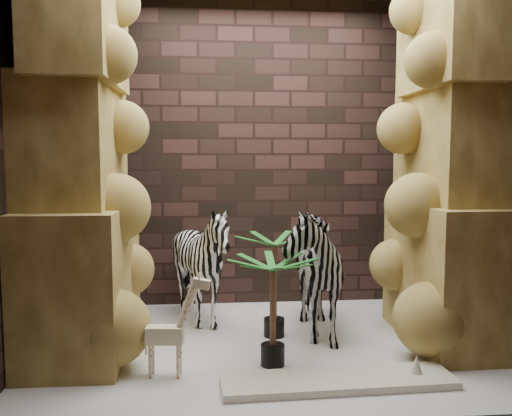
{
  "coord_description": "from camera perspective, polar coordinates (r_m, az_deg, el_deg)",
  "views": [
    {
      "loc": [
        -0.45,
        -4.03,
        1.45
      ],
      "look_at": [
        -0.08,
        0.15,
        1.07
      ],
      "focal_mm": 37.39,
      "sensor_mm": 36.0,
      "label": 1
    }
  ],
  "objects": [
    {
      "name": "floor",
      "position": [
        4.31,
        1.24,
        -14.44
      ],
      "size": [
        3.5,
        3.5,
        0.0
      ],
      "primitive_type": "plane",
      "color": "silver",
      "rests_on": "ground"
    },
    {
      "name": "wall_back",
      "position": [
        5.3,
        -0.22,
        5.78
      ],
      "size": [
        3.5,
        0.0,
        3.5
      ],
      "primitive_type": "plane",
      "rotation": [
        1.57,
        0.0,
        0.0
      ],
      "color": "#341E1A",
      "rests_on": "ground"
    },
    {
      "name": "wall_front",
      "position": [
        2.82,
        4.12,
        6.23
      ],
      "size": [
        3.5,
        0.0,
        3.5
      ],
      "primitive_type": "plane",
      "rotation": [
        -1.57,
        0.0,
        0.0
      ],
      "color": "#341E1A",
      "rests_on": "ground"
    },
    {
      "name": "wall_left",
      "position": [
        4.23,
        -23.08,
        5.5
      ],
      "size": [
        0.0,
        3.0,
        3.0
      ],
      "primitive_type": "plane",
      "rotation": [
        1.57,
        0.0,
        1.57
      ],
      "color": "#341E1A",
      "rests_on": "ground"
    },
    {
      "name": "wall_right",
      "position": [
        4.59,
        23.66,
        5.42
      ],
      "size": [
        0.0,
        3.0,
        3.0
      ],
      "primitive_type": "plane",
      "rotation": [
        1.57,
        0.0,
        -1.57
      ],
      "color": "#341E1A",
      "rests_on": "ground"
    },
    {
      "name": "rock_pillar_left",
      "position": [
        4.14,
        -18.45,
        5.66
      ],
      "size": [
        0.68,
        1.3,
        3.0
      ],
      "primitive_type": null,
      "color": "#D0B962",
      "rests_on": "floor"
    },
    {
      "name": "rock_pillar_right",
      "position": [
        4.44,
        19.9,
        5.57
      ],
      "size": [
        0.58,
        1.25,
        3.0
      ],
      "primitive_type": null,
      "color": "#D0B962",
      "rests_on": "floor"
    },
    {
      "name": "zebra_right",
      "position": [
        4.46,
        5.37,
        -5.29
      ],
      "size": [
        0.59,
        1.08,
        1.27
      ],
      "primitive_type": "imported",
      "rotation": [
        0.0,
        0.0,
        0.01
      ],
      "color": "white",
      "rests_on": "floor"
    },
    {
      "name": "zebra_left",
      "position": [
        4.7,
        -5.8,
        -6.67
      ],
      "size": [
        1.2,
        1.31,
        0.96
      ],
      "primitive_type": "imported",
      "rotation": [
        0.0,
        0.0,
        -0.39
      ],
      "color": "white",
      "rests_on": "floor"
    },
    {
      "name": "giraffe_toy",
      "position": [
        3.67,
        -9.74,
        -12.08
      ],
      "size": [
        0.38,
        0.17,
        0.72
      ],
      "primitive_type": null,
      "rotation": [
        0.0,
        0.0,
        -0.11
      ],
      "color": "#FCF0C2",
      "rests_on": "floor"
    },
    {
      "name": "palm_front",
      "position": [
        4.39,
        1.97,
        -8.2
      ],
      "size": [
        0.36,
        0.36,
        0.86
      ],
      "primitive_type": null,
      "color": "#194920",
      "rests_on": "floor"
    },
    {
      "name": "palm_back",
      "position": [
        3.8,
        1.81,
        -10.91
      ],
      "size": [
        0.36,
        0.36,
        0.79
      ],
      "primitive_type": null,
      "color": "#194920",
      "rests_on": "floor"
    },
    {
      "name": "surfboard",
      "position": [
        3.65,
        8.77,
        -17.81
      ],
      "size": [
        1.52,
        0.43,
        0.05
      ],
      "primitive_type": "cube",
      "rotation": [
        0.0,
        0.0,
        0.04
      ],
      "color": "beige",
      "rests_on": "floor"
    }
  ]
}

